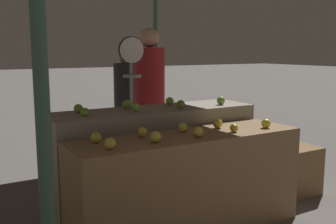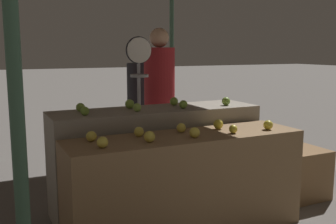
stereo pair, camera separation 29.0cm
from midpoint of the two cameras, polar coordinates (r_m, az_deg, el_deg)
The scene contains 22 objects.
display_counter_front at distance 3.33m, azimuth 0.54°, elevation -10.41°, with size 2.00×0.55×0.84m, color olive.
display_counter_back at distance 3.82m, azimuth -4.15°, elevation -6.81°, with size 2.00×0.55×0.98m, color gray.
apple_front_0 at distance 2.80m, azimuth -11.34°, elevation -4.55°, with size 0.08×0.08×0.08m, color gold.
apple_front_1 at distance 2.95m, azimuth -4.67°, elevation -3.65°, with size 0.09×0.09×0.09m, color gold.
apple_front_2 at distance 3.12m, azimuth 1.75°, elevation -2.94°, with size 0.08×0.08×0.08m, color gold.
apple_front_3 at distance 3.34m, azimuth 7.11°, elevation -2.34°, with size 0.07×0.07×0.07m, color gold.
apple_front_4 at distance 3.56m, azimuth 11.80°, elevation -1.64°, with size 0.08×0.08×0.08m, color gold.
apple_front_5 at distance 3.01m, azimuth -13.15°, elevation -3.68°, with size 0.08×0.08×0.08m, color gold.
apple_front_6 at distance 3.14m, azimuth -6.40°, elevation -2.96°, with size 0.08×0.08×0.08m, color gold.
apple_front_7 at distance 3.31m, azimuth -0.35°, elevation -2.30°, with size 0.08×0.08×0.08m, color yellow.
apple_front_8 at distance 3.49m, azimuth 4.87°, elevation -1.69°, with size 0.09×0.09×0.09m, color gold.
apple_back_0 at distance 3.36m, azimuth -14.41°, elevation -0.04°, with size 0.08×0.08×0.08m, color #7AA338.
apple_back_1 at distance 3.52m, azimuth -6.99°, elevation 0.60°, with size 0.08×0.08×0.08m, color #8EB247.
apple_back_2 at distance 3.71m, azimuth -0.37°, elevation 1.13°, with size 0.08×0.08×0.08m, color #7AA338.
apple_back_3 at distance 3.98m, azimuth 5.64°, elevation 1.64°, with size 0.08×0.08×0.08m, color #7AA338.
apple_back_4 at distance 3.56m, azimuth -15.18°, elevation 0.48°, with size 0.08×0.08×0.08m, color #84AD3D.
apple_back_5 at distance 3.70m, azimuth -8.21°, elevation 1.08°, with size 0.09×0.09×0.09m, color #84AD3D.
apple_back_6 at distance 3.92m, azimuth -1.86°, elevation 1.56°, with size 0.08×0.08×0.08m, color #84AD3D.
produce_scale at distance 4.35m, azimuth -7.20°, elevation 4.98°, with size 0.30×0.20×1.67m.
person_vendor_at_scale at distance 4.85m, azimuth -4.40°, elevation 3.14°, with size 0.48×0.48×1.79m.
person_customer_left at distance 5.55m, azimuth -7.64°, elevation 2.38°, with size 0.33×0.33×1.55m.
wooden_crate_side at distance 4.42m, azimuth 15.30°, elevation -8.03°, with size 0.51×0.51×0.51m, color olive.
Camera 1 is at (-1.75, -2.62, 1.53)m, focal length 42.00 mm.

